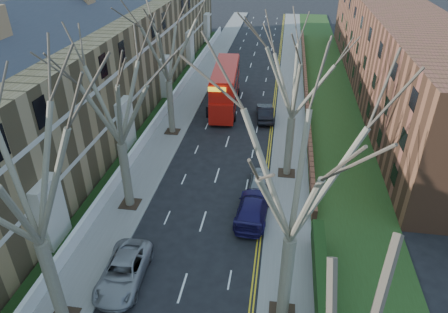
% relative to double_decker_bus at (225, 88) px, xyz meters
% --- Properties ---
extents(pavement_left, '(3.00, 102.00, 0.12)m').
position_rel_double_decker_bus_xyz_m(pavement_left, '(-4.58, 3.90, -2.21)').
color(pavement_left, slate).
rests_on(pavement_left, ground).
extents(pavement_right, '(3.00, 102.00, 0.12)m').
position_rel_double_decker_bus_xyz_m(pavement_right, '(7.42, 3.90, -2.21)').
color(pavement_right, slate).
rests_on(pavement_right, ground).
extents(terrace_left, '(9.70, 78.00, 13.60)m').
position_rel_double_decker_bus_xyz_m(terrace_left, '(-12.22, -4.10, 3.26)').
color(terrace_left, olive).
rests_on(terrace_left, ground).
extents(flats_right, '(13.97, 54.00, 10.00)m').
position_rel_double_decker_bus_xyz_m(flats_right, '(18.88, 7.90, 2.71)').
color(flats_right, brown).
rests_on(flats_right, ground).
extents(front_wall_left, '(0.30, 78.00, 1.00)m').
position_rel_double_decker_bus_xyz_m(front_wall_left, '(-6.23, -4.10, -1.65)').
color(front_wall_left, white).
rests_on(front_wall_left, ground).
extents(grass_verge_right, '(6.00, 102.00, 0.06)m').
position_rel_double_decker_bus_xyz_m(grass_verge_right, '(11.92, 3.90, -2.12)').
color(grass_verge_right, '#233D16').
rests_on(grass_verge_right, ground).
extents(tree_left_mid, '(10.50, 10.50, 14.71)m').
position_rel_double_decker_bus_xyz_m(tree_left_mid, '(-4.28, -29.10, 7.29)').
color(tree_left_mid, '#655D48').
rests_on(tree_left_mid, ground).
extents(tree_left_far, '(10.15, 10.15, 14.22)m').
position_rel_double_decker_bus_xyz_m(tree_left_far, '(-4.28, -19.10, 6.97)').
color(tree_left_far, '#655D48').
rests_on(tree_left_far, ground).
extents(tree_left_dist, '(10.50, 10.50, 14.71)m').
position_rel_double_decker_bus_xyz_m(tree_left_dist, '(-4.28, -7.10, 7.29)').
color(tree_left_dist, '#655D48').
rests_on(tree_left_dist, ground).
extents(tree_right_mid, '(10.50, 10.50, 14.71)m').
position_rel_double_decker_bus_xyz_m(tree_right_mid, '(7.12, -27.10, 7.29)').
color(tree_right_mid, '#655D48').
rests_on(tree_right_mid, ground).
extents(tree_right_far, '(10.15, 10.15, 14.22)m').
position_rel_double_decker_bus_xyz_m(tree_right_far, '(7.12, -13.10, 6.97)').
color(tree_right_far, '#655D48').
rests_on(tree_right_far, ground).
extents(double_decker_bus, '(3.32, 11.17, 4.61)m').
position_rel_double_decker_bus_xyz_m(double_decker_bus, '(0.00, 0.00, 0.00)').
color(double_decker_bus, red).
rests_on(double_decker_bus, ground).
extents(car_left_far, '(2.57, 5.20, 1.42)m').
position_rel_double_decker_bus_xyz_m(car_left_far, '(-2.05, -26.06, -1.56)').
color(car_left_far, gray).
rests_on(car_left_far, ground).
extents(car_right_near, '(2.49, 5.47, 1.55)m').
position_rel_double_decker_bus_xyz_m(car_right_near, '(4.83, -19.08, -1.49)').
color(car_right_near, '#1D154C').
rests_on(car_right_near, ground).
extents(car_right_mid, '(1.59, 3.80, 1.28)m').
position_rel_double_decker_bus_xyz_m(car_right_mid, '(5.01, -15.19, -1.63)').
color(car_right_mid, gray).
rests_on(car_right_mid, ground).
extents(car_right_far, '(2.14, 4.80, 1.53)m').
position_rel_double_decker_bus_xyz_m(car_right_far, '(4.62, -2.52, -1.50)').
color(car_right_far, black).
rests_on(car_right_far, ground).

